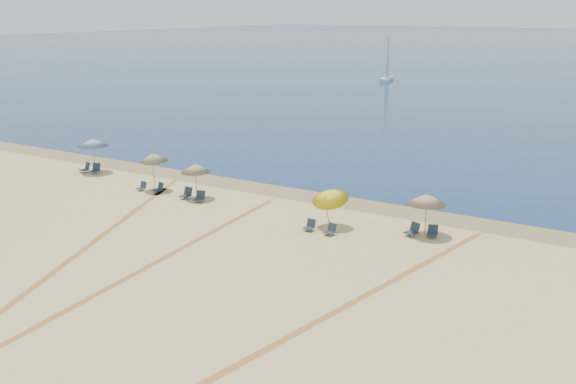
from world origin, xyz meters
name	(u,v)px	position (x,y,z in m)	size (l,w,h in m)	color
wet_sand	(320,197)	(0.00, 24.00, 0.00)	(500.00, 500.00, 0.00)	olive
umbrella_0	(93,142)	(-17.61, 21.31, 2.23)	(2.23, 2.23, 2.57)	gray
umbrella_1	(153,157)	(-10.36, 19.86, 2.22)	(1.85, 1.89, 2.57)	gray
umbrella_2	(196,168)	(-6.74, 19.78, 1.96)	(1.89, 1.90, 2.30)	gray
umbrella_3	(330,195)	(3.24, 19.10, 1.79)	(2.02, 2.08, 2.41)	gray
umbrella_4	(427,199)	(8.27, 20.60, 1.97)	(2.10, 2.10, 2.31)	gray
chair_0	(86,168)	(-18.10, 20.85, 0.32)	(0.80, 0.87, 0.73)	#1A242C
chair_1	(96,169)	(-17.21, 21.00, 0.32)	(0.78, 0.85, 0.74)	#1A242C
chair_2	(142,187)	(-10.97, 19.27, 0.26)	(0.51, 0.59, 0.59)	#1A242C
chair_3	(159,188)	(-9.65, 19.45, 0.29)	(0.70, 0.77, 0.66)	#1A242C
chair_4	(187,194)	(-7.17, 19.32, 0.32)	(0.59, 0.70, 0.72)	#1A242C
chair_5	(200,197)	(-5.96, 19.13, 0.31)	(0.70, 0.78, 0.70)	#1A242C
chair_6	(310,226)	(2.67, 17.94, 0.27)	(0.51, 0.60, 0.62)	#1A242C
chair_7	(331,230)	(3.96, 17.89, 0.27)	(0.61, 0.68, 0.62)	#1A242C
chair_8	(413,230)	(7.80, 20.03, 0.31)	(0.81, 0.87, 0.72)	#1A242C
chair_9	(433,232)	(8.78, 20.34, 0.29)	(0.67, 0.74, 0.65)	#1A242C
sailboat_2	(387,67)	(-24.13, 91.55, 2.28)	(2.20, 5.20, 7.52)	white
tire_tracks	(173,274)	(0.30, 9.34, 0.00)	(49.34, 37.66, 0.00)	tan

